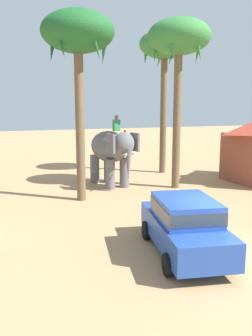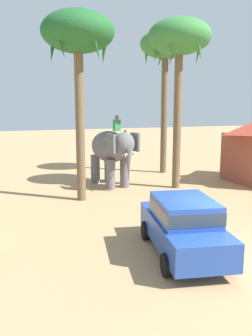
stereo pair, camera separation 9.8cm
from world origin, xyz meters
TOP-DOWN VIEW (x-y plane):
  - ground_plane at (0.00, 0.00)m, footprint 120.00×120.00m
  - car_sedan_foreground at (-1.04, 1.07)m, footprint 2.59×4.38m
  - elephant_with_mahout at (0.10, 10.41)m, footprint 2.06×3.98m
  - palm_tree_behind_elephant at (4.61, 12.85)m, footprint 3.20×3.20m
  - palm_tree_near_hut at (3.14, 8.65)m, footprint 3.20×3.20m
  - palm_tree_far_back at (-2.23, 8.11)m, footprint 3.20×3.20m

SIDE VIEW (x-z plane):
  - ground_plane at x=0.00m, z-range 0.00..0.00m
  - car_sedan_foreground at x=-1.04m, z-range 0.08..1.78m
  - elephant_with_mahout at x=0.10m, z-range 0.05..3.93m
  - palm_tree_far_back at x=-2.23m, z-range 3.05..11.45m
  - palm_tree_near_hut at x=3.14m, z-range 3.17..11.87m
  - palm_tree_behind_elephant at x=4.61m, z-range 3.35..12.45m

